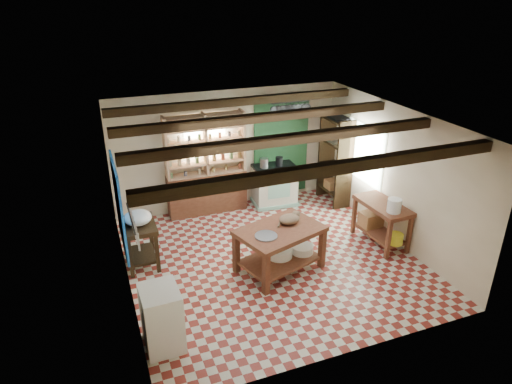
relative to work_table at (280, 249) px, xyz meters
name	(u,v)px	position (x,y,z in m)	size (l,w,h in m)	color
floor	(271,260)	(-0.01, 0.32, -0.41)	(5.00, 5.00, 0.02)	maroon
ceiling	(274,120)	(-0.01, 0.32, 2.20)	(5.00, 5.00, 0.02)	#4F4E53
wall_back	(228,150)	(-0.01, 2.82, 0.90)	(5.00, 0.04, 2.60)	beige
wall_front	(351,274)	(-0.01, -2.18, 0.90)	(5.00, 0.04, 2.60)	beige
wall_left	(121,219)	(-2.51, 0.32, 0.90)	(0.04, 5.00, 2.60)	beige
wall_right	(395,175)	(2.49, 0.32, 0.90)	(0.04, 5.00, 2.60)	beige
ceiling_beams	(274,128)	(-0.01, 0.32, 2.08)	(5.00, 3.80, 0.15)	#302111
blue_wall_patch	(119,206)	(-2.48, 1.22, 0.70)	(0.04, 1.40, 1.60)	blue
green_wall_patch	(281,146)	(1.24, 2.79, 0.85)	(1.30, 0.04, 2.30)	#1E4D28
window_back	(205,135)	(-0.51, 2.80, 1.30)	(0.90, 0.02, 0.80)	#B3C8B1
window_right	(365,153)	(2.47, 1.32, 1.00)	(0.02, 1.30, 1.20)	#B3C8B1
utensil_rail	(132,226)	(-2.45, -0.88, 1.38)	(0.06, 0.90, 0.28)	black
pot_rack	(290,110)	(1.24, 2.37, 1.78)	(0.86, 0.12, 0.36)	black
shelving_unit	(206,165)	(-0.56, 2.63, 0.70)	(1.70, 0.34, 2.20)	tan
tall_rack	(335,160)	(2.27, 2.12, 0.60)	(0.40, 0.86, 2.00)	#302111
work_table	(280,249)	(0.00, 0.00, 0.00)	(1.41, 0.94, 0.80)	brown
stove	(274,185)	(0.95, 2.47, 0.06)	(0.93, 0.63, 0.91)	beige
prep_table	(141,244)	(-2.21, 1.01, 0.01)	(0.55, 0.81, 0.82)	#302111
white_cabinet	(162,318)	(-2.23, -1.13, 0.05)	(0.50, 0.60, 0.91)	white
right_counter	(381,223)	(2.17, 0.14, 0.02)	(0.58, 1.16, 0.83)	brown
cat	(289,219)	(0.22, 0.12, 0.48)	(0.37, 0.28, 0.17)	#927355
steel_tray	(266,236)	(-0.32, -0.15, 0.41)	(0.37, 0.37, 0.02)	#95969C
basin_large	(280,252)	(0.03, 0.06, -0.11)	(0.44, 0.44, 0.15)	white
basin_small	(302,249)	(0.46, 0.04, -0.12)	(0.39, 0.39, 0.14)	white
kettle_left	(264,163)	(0.70, 2.49, 0.62)	(0.18, 0.18, 0.21)	#95969C
kettle_right	(279,161)	(1.05, 2.46, 0.61)	(0.16, 0.16, 0.20)	black
enamel_bowl	(138,218)	(-2.21, 1.01, 0.53)	(0.47, 0.47, 0.24)	white
white_bucket	(394,206)	(2.13, -0.21, 0.56)	(0.25, 0.25, 0.25)	white
wicker_basket	(371,219)	(2.15, 0.44, -0.04)	(0.41, 0.32, 0.28)	#9E6940
yellow_tub	(396,239)	(2.19, -0.31, -0.08)	(0.27, 0.27, 0.20)	yellow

